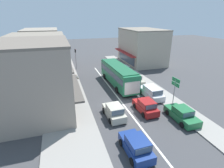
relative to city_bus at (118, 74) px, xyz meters
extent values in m
plane|color=#3F3F42|center=(-1.56, -7.13, -1.88)|extent=(140.00, 140.00, 0.00)
cube|color=silver|center=(-1.56, -3.13, -1.88)|extent=(0.20, 28.00, 0.01)
cube|color=gray|center=(-8.36, -1.13, -1.81)|extent=(5.20, 44.00, 0.14)
cube|color=gray|center=(4.64, -1.13, -1.82)|extent=(2.80, 44.00, 0.12)
cube|color=gray|center=(-11.76, -5.47, 2.07)|extent=(7.99, 9.41, 7.90)
cube|color=#4C4742|center=(-7.31, -5.47, 0.82)|extent=(1.10, 8.66, 0.20)
cube|color=#425160|center=(-7.73, -5.47, -0.48)|extent=(0.06, 7.53, 1.80)
cube|color=#6E6358|center=(-11.76, -5.47, 6.14)|extent=(8.15, 9.41, 0.24)
cube|color=#B2A38E|center=(-11.76, 3.99, 1.97)|extent=(7.88, 9.19, 7.69)
cube|color=#4C4742|center=(-7.37, 3.99, 0.82)|extent=(1.10, 8.46, 0.20)
cube|color=#425160|center=(-7.79, 3.99, -0.48)|extent=(0.06, 7.35, 1.80)
cube|color=gray|center=(-11.76, 3.99, 5.93)|extent=(8.04, 9.19, 0.24)
cube|color=beige|center=(-11.76, 13.48, 2.04)|extent=(6.33, 9.31, 7.84)
cube|color=maroon|center=(-8.14, 13.48, 0.82)|extent=(1.10, 8.57, 0.20)
cube|color=#425160|center=(-8.56, 13.48, -0.48)|extent=(0.06, 7.45, 1.80)
cube|color=gray|center=(-11.76, 13.48, 6.08)|extent=(6.49, 9.31, 0.24)
cube|color=#B2A38E|center=(9.94, 12.05, 1.89)|extent=(7.58, 11.73, 7.54)
cube|color=maroon|center=(5.70, 12.05, 0.82)|extent=(1.10, 10.79, 0.20)
cube|color=#425160|center=(6.12, 12.05, -0.48)|extent=(0.06, 9.38, 1.80)
cube|color=gray|center=(9.94, 12.05, 5.78)|extent=(7.74, 11.73, 0.24)
cube|color=#237A4C|center=(0.00, 0.01, -0.12)|extent=(2.84, 10.87, 2.70)
cube|color=#425160|center=(0.00, 0.01, 0.28)|extent=(2.86, 10.44, 0.90)
cube|color=beige|center=(0.17, -5.42, -0.32)|extent=(2.25, 0.13, 1.76)
cube|color=#1A5B39|center=(0.00, 0.01, 1.29)|extent=(2.68, 10.01, 0.12)
cylinder|color=black|center=(-1.35, 3.32, -1.40)|extent=(0.29, 0.97, 0.96)
cylinder|color=black|center=(1.14, 3.40, -1.40)|extent=(0.29, 0.97, 0.96)
cylinder|color=black|center=(-1.16, -3.00, -1.40)|extent=(0.29, 0.97, 0.96)
cylinder|color=black|center=(1.34, -2.92, -1.40)|extent=(0.29, 0.97, 0.96)
cube|color=maroon|center=(0.28, -9.01, -1.36)|extent=(1.75, 3.75, 0.76)
cube|color=maroon|center=(0.29, -9.31, -0.66)|extent=(1.57, 1.94, 0.64)
cube|color=#425160|center=(0.27, -8.34, -0.66)|extent=(1.40, 0.10, 0.54)
cube|color=#425160|center=(0.32, -10.28, -0.66)|extent=(1.37, 0.10, 0.51)
cylinder|color=black|center=(-0.57, -7.92, -1.57)|extent=(0.20, 0.62, 0.62)
cylinder|color=black|center=(1.07, -7.88, -1.57)|extent=(0.20, 0.62, 0.62)
cylinder|color=black|center=(-0.50, -10.14, -1.57)|extent=(0.20, 0.62, 0.62)
cylinder|color=black|center=(1.14, -10.09, -1.57)|extent=(0.20, 0.62, 0.62)
cube|color=#B7B29E|center=(-3.58, -9.06, -1.36)|extent=(1.79, 3.76, 0.76)
cube|color=#B7B29E|center=(-3.57, -9.36, -0.66)|extent=(1.59, 1.96, 0.64)
cube|color=#425160|center=(-3.61, -8.39, -0.66)|extent=(1.40, 0.12, 0.54)
cube|color=#425160|center=(-3.53, -10.33, -0.66)|extent=(1.37, 0.11, 0.51)
cylinder|color=black|center=(-4.44, -7.99, -1.57)|extent=(0.20, 0.63, 0.62)
cylinder|color=black|center=(-2.80, -7.92, -1.57)|extent=(0.20, 0.63, 0.62)
cylinder|color=black|center=(-4.35, -10.20, -1.57)|extent=(0.20, 0.63, 0.62)
cylinder|color=black|center=(-2.72, -10.14, -1.57)|extent=(0.20, 0.63, 0.62)
cube|color=navy|center=(-3.52, -14.75, -1.36)|extent=(1.76, 3.75, 0.76)
cube|color=navy|center=(-3.51, -15.05, -0.66)|extent=(1.58, 1.95, 0.64)
cube|color=#425160|center=(-3.55, -14.08, -0.66)|extent=(1.40, 0.11, 0.54)
cube|color=#425160|center=(-3.48, -16.02, -0.66)|extent=(1.37, 0.10, 0.51)
cylinder|color=black|center=(-4.38, -13.66, -1.57)|extent=(0.20, 0.63, 0.62)
cylinder|color=black|center=(-2.74, -13.61, -1.57)|extent=(0.20, 0.63, 0.62)
cylinder|color=black|center=(-4.31, -15.88, -1.57)|extent=(0.20, 0.63, 0.62)
cylinder|color=black|center=(-2.67, -15.83, -1.57)|extent=(0.20, 0.63, 0.62)
cube|color=#1E6638|center=(3.20, -11.73, -1.37)|extent=(1.74, 4.21, 0.72)
cube|color=#1E6638|center=(3.20, -11.83, -0.71)|extent=(1.57, 1.81, 0.60)
cube|color=#425160|center=(3.19, -10.91, -0.71)|extent=(1.44, 0.07, 0.51)
cube|color=#425160|center=(3.20, -12.75, -0.71)|extent=(1.40, 0.07, 0.48)
cylinder|color=black|center=(2.33, -10.47, -1.57)|extent=(0.18, 0.62, 0.62)
cylinder|color=black|center=(4.05, -10.46, -1.57)|extent=(0.18, 0.62, 0.62)
cylinder|color=black|center=(2.35, -12.99, -1.57)|extent=(0.18, 0.62, 0.62)
cylinder|color=black|center=(4.07, -12.98, -1.57)|extent=(0.18, 0.62, 0.62)
cube|color=silver|center=(2.88, -5.62, -1.36)|extent=(1.82, 4.52, 0.76)
cube|color=silver|center=(2.88, -5.97, -0.64)|extent=(1.67, 2.62, 0.68)
cube|color=#425160|center=(2.86, -4.65, -0.64)|extent=(1.51, 0.08, 0.58)
cube|color=#425160|center=(2.90, -7.29, -0.64)|extent=(1.48, 0.08, 0.54)
cylinder|color=black|center=(1.98, -4.28, -1.57)|extent=(0.19, 0.62, 0.62)
cylinder|color=black|center=(3.74, -4.26, -1.57)|extent=(0.19, 0.62, 0.62)
cylinder|color=black|center=(2.01, -6.98, -1.57)|extent=(0.19, 0.62, 0.62)
cylinder|color=black|center=(3.77, -6.96, -1.57)|extent=(0.19, 0.62, 0.62)
cube|color=#B7B29E|center=(2.96, -0.17, -1.37)|extent=(1.77, 4.22, 0.72)
cube|color=#B7B29E|center=(2.96, -0.27, -0.71)|extent=(1.58, 1.82, 0.60)
cube|color=#425160|center=(2.97, 0.65, -0.71)|extent=(1.44, 0.08, 0.51)
cube|color=#425160|center=(2.95, -1.19, -0.71)|extent=(1.40, 0.08, 0.48)
cylinder|color=black|center=(2.11, 1.10, -1.57)|extent=(0.19, 0.62, 0.62)
cylinder|color=black|center=(3.83, 1.08, -1.57)|extent=(0.19, 0.62, 0.62)
cylinder|color=black|center=(2.08, -1.42, -1.57)|extent=(0.19, 0.62, 0.62)
cylinder|color=black|center=(3.80, -1.44, -1.57)|extent=(0.19, 0.62, 0.62)
cube|color=#9EA3A8|center=(3.11, 5.72, -1.36)|extent=(1.71, 3.73, 0.76)
cube|color=#9EA3A8|center=(3.12, 5.42, -0.66)|extent=(1.56, 1.93, 0.64)
cube|color=#425160|center=(3.10, 6.39, -0.66)|extent=(1.40, 0.09, 0.54)
cube|color=#425160|center=(3.13, 4.45, -0.66)|extent=(1.37, 0.09, 0.51)
cylinder|color=black|center=(2.27, 6.81, -1.57)|extent=(0.19, 0.62, 0.62)
cylinder|color=black|center=(3.91, 6.84, -1.57)|extent=(0.19, 0.62, 0.62)
cylinder|color=black|center=(2.31, 4.59, -1.57)|extent=(0.19, 0.62, 0.62)
cylinder|color=black|center=(3.95, 4.62, -1.57)|extent=(0.19, 0.62, 0.62)
cylinder|color=gray|center=(-5.44, 11.16, 0.22)|extent=(0.12, 0.12, 4.20)
cube|color=black|center=(-5.44, 11.16, 1.97)|extent=(0.24, 0.24, 0.68)
sphere|color=red|center=(-5.30, 11.16, 2.20)|extent=(0.13, 0.13, 0.13)
sphere|color=black|center=(-5.30, 11.16, 1.98)|extent=(0.13, 0.13, 0.13)
sphere|color=black|center=(-5.30, 11.16, 1.76)|extent=(0.13, 0.13, 0.13)
cylinder|color=gray|center=(4.43, -8.47, -0.08)|extent=(0.10, 0.10, 3.60)
cube|color=#19753D|center=(4.43, -8.49, 1.42)|extent=(0.08, 1.40, 0.44)
cube|color=white|center=(4.48, -8.49, 1.42)|extent=(0.01, 1.10, 0.10)
cube|color=#19753D|center=(4.43, -8.49, 0.87)|extent=(0.08, 1.40, 0.44)
cube|color=white|center=(4.48, -8.49, 0.87)|extent=(0.01, 1.10, 0.10)
cylinder|color=#232838|center=(-6.51, 1.81, -1.32)|extent=(0.14, 0.14, 0.84)
cylinder|color=#232838|center=(-6.35, 1.89, -1.32)|extent=(0.14, 0.14, 0.84)
cube|color=beige|center=(-6.43, 1.85, -0.62)|extent=(0.42, 0.35, 0.56)
sphere|color=tan|center=(-6.43, 1.85, -0.22)|extent=(0.22, 0.22, 0.22)
cylinder|color=beige|center=(-6.65, 1.75, -0.62)|extent=(0.09, 0.09, 0.54)
cylinder|color=beige|center=(-6.22, 1.95, -0.62)|extent=(0.09, 0.09, 0.54)
cube|color=brown|center=(-6.16, 2.00, -0.80)|extent=(0.19, 0.26, 0.22)
camera|label=1|loc=(-8.69, -25.04, 8.61)|focal=28.00mm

